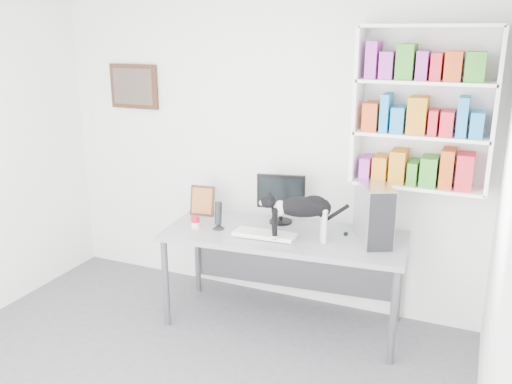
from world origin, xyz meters
TOP-DOWN VIEW (x-y plane):
  - room at (0.00, 0.00)m, footprint 4.01×4.01m
  - bookshelf at (1.40, 1.85)m, footprint 1.03×0.28m
  - wall_art at (-1.30, 1.97)m, footprint 0.52×0.04m
  - desk at (0.43, 1.50)m, footprint 2.03×0.94m
  - monitor at (0.30, 1.74)m, footprint 0.45×0.29m
  - keyboard at (0.30, 1.38)m, footprint 0.51×0.22m
  - pc_tower at (1.12, 1.63)m, footprint 0.39×0.51m
  - speaker at (-0.12, 1.39)m, footprint 0.12×0.12m
  - leaning_print at (-0.42, 1.66)m, footprint 0.23×0.12m
  - soup_can at (-0.30, 1.33)m, footprint 0.09×0.09m
  - cat at (0.61, 1.39)m, footprint 0.64×0.40m

SIDE VIEW (x-z plane):
  - desk at x=0.43m, z-range 0.00..0.82m
  - keyboard at x=0.30m, z-range 0.82..0.86m
  - soup_can at x=-0.30m, z-range 0.82..0.92m
  - speaker at x=-0.12m, z-range 0.82..1.06m
  - leaning_print at x=-0.42m, z-range 0.82..1.10m
  - cat at x=0.61m, z-range 0.82..1.20m
  - monitor at x=0.30m, z-range 0.82..1.26m
  - pc_tower at x=1.12m, z-range 0.82..1.29m
  - room at x=0.00m, z-range 0.00..2.70m
  - bookshelf at x=1.40m, z-range 1.23..2.47m
  - wall_art at x=-1.30m, z-range 1.69..2.11m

